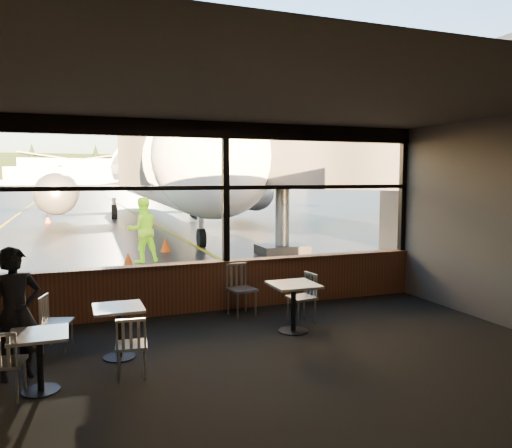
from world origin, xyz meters
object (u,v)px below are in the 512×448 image
chair_near_e (301,298)px  cone_wing (48,219)px  jet_bridge (284,177)px  cafe_table_mid (119,333)px  cafe_table_left (40,363)px  passenger (16,314)px  cone_extra (128,260)px  chair_left_s (5,364)px  chair_mid_w (57,323)px  airliner (155,121)px  chair_mid_s (131,346)px  cafe_table_near (293,308)px  chair_near_n (242,290)px  cone_nose (166,244)px  ground_crew (142,230)px

chair_near_e → cone_wing: (-4.80, 21.71, -0.20)m
jet_bridge → cafe_table_mid: size_ratio=15.62×
cafe_table_left → cone_wing: 23.16m
cafe_table_mid → passenger: (-1.24, -0.28, 0.46)m
cone_extra → cafe_table_mid: bearing=-97.2°
cone_extra → chair_left_s: bearing=-105.6°
chair_mid_w → airliner: bearing=-176.1°
chair_left_s → cone_extra: size_ratio=1.83×
chair_left_s → chair_mid_s: bearing=15.8°
cafe_table_left → cone_wing: (-0.75, 23.15, -0.12)m
cafe_table_mid → airliner: bearing=79.4°
cafe_table_near → chair_left_s: chair_left_s is taller
airliner → cone_extra: 17.27m
chair_near_n → passenger: bearing=15.5°
chair_mid_w → jet_bridge: bearing=152.9°
chair_mid_s → cone_extra: bearing=91.2°
cafe_table_left → chair_near_n: (3.23, 2.21, 0.12)m
chair_mid_w → cone_wing: size_ratio=1.77×
jet_bridge → chair_near_n: jet_bridge is taller
cafe_table_left → chair_near_n: chair_near_n is taller
chair_near_n → cone_extra: chair_near_n is taller
cafe_table_near → cone_wing: size_ratio=1.72×
jet_bridge → cone_nose: 4.59m
passenger → cafe_table_mid: bearing=-3.6°
chair_near_e → cone_extra: size_ratio=1.91×
chair_near_n → chair_mid_s: (-2.19, -2.14, -0.07)m
chair_near_n → cone_extra: (-1.40, 5.53, -0.24)m
cone_wing → chair_near_e: bearing=-77.5°
jet_bridge → chair_mid_s: jet_bridge is taller
passenger → cone_extra: (2.12, 7.22, -0.60)m
ground_crew → cone_wing: bearing=-88.3°
cafe_table_left → cone_extra: bearing=76.7°
cafe_table_near → passenger: passenger is taller
chair_near_e → ground_crew: 7.42m
cafe_table_left → cone_nose: bearing=72.2°
cafe_table_left → passenger: passenger is taller
jet_bridge → chair_mid_w: size_ratio=13.86×
chair_near_e → chair_mid_s: chair_near_e is taller
chair_near_n → cone_extra: size_ratio=2.08×
cafe_table_left → chair_near_n: size_ratio=0.75×
chair_near_n → cone_nose: size_ratio=1.89×
chair_mid_s → passenger: bearing=168.2°
cafe_table_left → chair_mid_w: (0.16, 1.43, 0.06)m
cafe_table_mid → chair_near_e: (3.08, 0.63, 0.07)m
cafe_table_mid → cone_wing: (-1.71, 22.34, -0.13)m
chair_near_e → cone_extra: bearing=11.7°
cafe_table_mid → cone_nose: bearing=76.1°
cafe_table_left → chair_near_e: 4.29m
cone_nose → cone_wing: cone_nose is taller
cafe_table_mid → cafe_table_left: cafe_table_mid is taller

